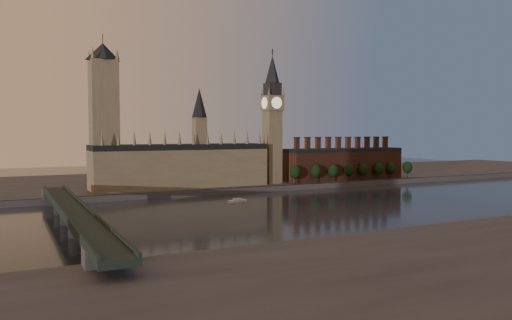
# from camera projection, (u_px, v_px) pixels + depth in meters

# --- Properties ---
(ground) EXTENTS (900.00, 900.00, 0.00)m
(ground) POSITION_uv_depth(u_px,v_px,m) (346.00, 207.00, 299.14)
(ground) COLOR black
(ground) RESTS_ON ground
(north_bank) EXTENTS (900.00, 182.00, 4.00)m
(north_bank) POSITION_uv_depth(u_px,v_px,m) (227.00, 179.00, 457.57)
(north_bank) COLOR #49494E
(north_bank) RESTS_ON ground
(palace_of_westminster) EXTENTS (130.00, 30.30, 74.00)m
(palace_of_westminster) POSITION_uv_depth(u_px,v_px,m) (182.00, 163.00, 371.17)
(palace_of_westminster) COLOR #81725C
(palace_of_westminster) RESTS_ON north_bank
(victoria_tower) EXTENTS (24.00, 24.00, 108.00)m
(victoria_tower) POSITION_uv_depth(u_px,v_px,m) (104.00, 112.00, 344.06)
(victoria_tower) COLOR #81725C
(victoria_tower) RESTS_ON north_bank
(big_ben) EXTENTS (15.00, 15.00, 107.00)m
(big_ben) POSITION_uv_depth(u_px,v_px,m) (272.00, 117.00, 398.45)
(big_ben) COLOR #81725C
(big_ben) RESTS_ON north_bank
(chimney_block) EXTENTS (110.00, 25.00, 37.00)m
(chimney_block) POSITION_uv_depth(u_px,v_px,m) (343.00, 163.00, 432.23)
(chimney_block) COLOR #592F22
(chimney_block) RESTS_ON north_bank
(embankment_tree_0) EXTENTS (8.60, 8.60, 14.88)m
(embankment_tree_0) POSITION_uv_depth(u_px,v_px,m) (295.00, 172.00, 392.74)
(embankment_tree_0) COLOR black
(embankment_tree_0) RESTS_ON north_bank
(embankment_tree_1) EXTENTS (8.60, 8.60, 14.88)m
(embankment_tree_1) POSITION_uv_depth(u_px,v_px,m) (316.00, 171.00, 401.37)
(embankment_tree_1) COLOR black
(embankment_tree_1) RESTS_ON north_bank
(embankment_tree_2) EXTENTS (8.60, 8.60, 14.88)m
(embankment_tree_2) POSITION_uv_depth(u_px,v_px,m) (333.00, 171.00, 408.97)
(embankment_tree_2) COLOR black
(embankment_tree_2) RESTS_ON north_bank
(embankment_tree_3) EXTENTS (8.60, 8.60, 14.88)m
(embankment_tree_3) POSITION_uv_depth(u_px,v_px,m) (349.00, 170.00, 415.36)
(embankment_tree_3) COLOR black
(embankment_tree_3) RESTS_ON north_bank
(embankment_tree_4) EXTENTS (8.60, 8.60, 14.88)m
(embankment_tree_4) POSITION_uv_depth(u_px,v_px,m) (363.00, 169.00, 422.60)
(embankment_tree_4) COLOR black
(embankment_tree_4) RESTS_ON north_bank
(embankment_tree_5) EXTENTS (8.60, 8.60, 14.88)m
(embankment_tree_5) POSITION_uv_depth(u_px,v_px,m) (378.00, 169.00, 429.44)
(embankment_tree_5) COLOR black
(embankment_tree_5) RESTS_ON north_bank
(embankment_tree_6) EXTENTS (8.60, 8.60, 14.88)m
(embankment_tree_6) POSITION_uv_depth(u_px,v_px,m) (391.00, 168.00, 437.78)
(embankment_tree_6) COLOR black
(embankment_tree_6) RESTS_ON north_bank
(embankment_tree_7) EXTENTS (8.60, 8.60, 14.88)m
(embankment_tree_7) POSITION_uv_depth(u_px,v_px,m) (407.00, 167.00, 444.64)
(embankment_tree_7) COLOR black
(embankment_tree_7) RESTS_ON north_bank
(westminster_bridge) EXTENTS (14.00, 200.00, 11.55)m
(westminster_bridge) POSITION_uv_depth(u_px,v_px,m) (73.00, 215.00, 226.33)
(westminster_bridge) COLOR black
(westminster_bridge) RESTS_ON ground
(river_boat) EXTENTS (13.01, 6.09, 2.51)m
(river_boat) POSITION_uv_depth(u_px,v_px,m) (237.00, 201.00, 320.27)
(river_boat) COLOR silver
(river_boat) RESTS_ON ground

